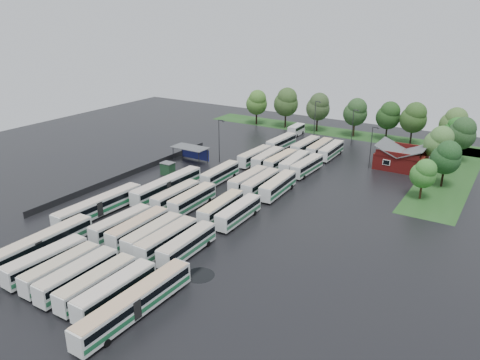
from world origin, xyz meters
The scene contains 60 objects.
ground centered at (0.00, 0.00, 0.00)m, with size 160.00×160.00×0.00m, color black.
brick_building centered at (24.00, 42.77, 1.87)m, with size 10.07×8.60×5.39m.
wash_shed centered at (-17.20, 22.02, 2.99)m, with size 8.20×4.20×3.58m.
utility_hut centered at (-16.20, 12.60, 1.32)m, with size 2.70×2.20×2.62m.
grass_strip_north centered at (2.00, 64.80, 0.01)m, with size 80.00×10.00×0.01m, color #1F4A19.
grass_strip_east centered at (34.00, 42.80, 0.01)m, with size 10.00×50.00×0.01m, color #1F4A19.
west_fence centered at (-22.20, 8.00, 0.60)m, with size 0.10×50.00×1.20m, color #2D2D30.
bus_r0c0 centered at (-4.50, -25.69, 1.75)m, with size 2.96×11.56×3.19m.
bus_r0c1 centered at (-1.22, -25.85, 1.69)m, with size 2.35×11.01×3.07m.
bus_r0c2 centered at (1.89, -25.88, 1.74)m, with size 2.52×11.41×3.17m.
bus_r0c3 centered at (5.25, -25.81, 1.71)m, with size 2.42×11.19×3.11m.
bus_r0c4 centered at (8.36, -25.81, 1.74)m, with size 2.49×11.41×3.17m.
bus_r1c0 centered at (-4.41, -12.26, 1.68)m, with size 2.74×11.04×3.05m.
bus_r1c1 centered at (-1.05, -12.06, 1.75)m, with size 2.60×11.47×3.18m.
bus_r1c2 centered at (2.19, -12.42, 1.71)m, with size 2.58×11.21×3.11m.
bus_r1c3 centered at (5.01, -12.60, 1.74)m, with size 2.44×11.40×3.17m.
bus_r1c4 centered at (8.31, -12.14, 1.69)m, with size 2.59×11.06×3.06m.
bus_r2c0 centered at (-4.54, 1.04, 1.69)m, with size 2.42×11.05×3.07m.
bus_r2c1 centered at (-1.12, 1.38, 1.69)m, with size 2.55×11.08×3.07m.
bus_r2c3 centered at (5.19, 0.97, 1.71)m, with size 2.90×11.30×3.12m.
bus_r2c4 centered at (8.58, 0.99, 1.67)m, with size 2.52×10.95×3.04m.
bus_r3c0 centered at (-4.44, 14.81, 1.67)m, with size 2.62×11.00×3.04m.
bus_r3c2 centered at (2.19, 14.76, 1.71)m, with size 2.46×11.17×3.10m.
bus_r3c3 centered at (5.08, 14.61, 1.71)m, with size 2.52×11.20×3.11m.
bus_r3c4 centered at (8.52, 14.93, 1.75)m, with size 2.95×11.56×3.19m.
bus_r4c0 centered at (-4.46, 28.67, 1.68)m, with size 2.73×11.04×3.05m.
bus_r4c1 centered at (-1.23, 28.73, 1.70)m, with size 2.59×11.17×3.10m.
bus_r4c2 centered at (2.02, 28.72, 1.70)m, with size 2.67×11.14×3.08m.
bus_r4c3 centered at (5.31, 28.74, 1.75)m, with size 2.94×11.52×3.18m.
bus_r4c4 centered at (8.25, 28.60, 1.68)m, with size 2.71×11.05×3.06m.
bus_r5c0 centered at (-4.55, 41.76, 1.72)m, with size 2.69×11.30×3.13m.
bus_r5c2 centered at (1.85, 41.83, 1.74)m, with size 2.69×11.42×3.16m.
bus_r5c3 centered at (5.35, 42.26, 1.69)m, with size 2.51×11.05×3.07m.
bus_r5c4 centered at (8.32, 41.97, 1.66)m, with size 2.49×10.87×3.02m.
artic_bus_west_a centered at (-9.06, -23.35, 1.74)m, with size 2.53×16.91×3.13m.
artic_bus_west_b centered at (-9.04, 4.00, 1.77)m, with size 2.68×17.23×3.19m.
artic_bus_west_c centered at (-12.45, -9.38, 1.77)m, with size 2.83×17.27×3.19m.
artic_bus_east centered at (11.96, -26.28, 1.74)m, with size 2.59×16.91×3.13m.
minibus centered at (-7.32, 55.99, 1.55)m, with size 2.55×6.45×2.79m.
tree_north_0 centered at (-22.76, 61.13, 6.68)m, with size 6.27×6.27×10.39m.
tree_north_1 centered at (-13.74, 62.34, 7.50)m, with size 7.04×7.04×11.66m.
tree_north_2 centered at (-4.17, 63.08, 7.05)m, with size 6.61×6.61×10.95m.
tree_north_3 centered at (6.60, 62.98, 6.79)m, with size 6.37×6.37×10.56m.
tree_north_4 centered at (15.05, 64.08, 6.64)m, with size 6.23×6.23×10.32m.
tree_north_5 centered at (21.61, 62.93, 7.07)m, with size 6.64×6.64×10.99m.
tree_north_6 centered at (31.10, 62.11, 6.97)m, with size 6.55×6.55×10.84m.
tree_east_0 centered at (31.74, 26.80, 4.97)m, with size 4.67×4.67×7.73m.
tree_east_1 centered at (33.94, 35.44, 6.05)m, with size 5.68×5.68×9.40m.
tree_east_2 centered at (30.99, 44.56, 6.43)m, with size 6.04×6.04×10.00m.
tree_east_3 centered at (34.01, 54.09, 6.70)m, with size 6.28×6.28×10.41m.
tree_east_4 centered at (31.72, 60.49, 5.93)m, with size 5.56×5.56×9.22m.
lamp_post_ne centered at (18.42, 39.03, 5.37)m, with size 1.42×0.28×9.25m.
lamp_post_nw centered at (-11.65, 25.26, 5.69)m, with size 1.51×0.29×9.79m.
lamp_post_back_w centered at (-1.81, 55.71, 5.81)m, with size 1.54×0.30×10.01m.
lamp_post_back_e centered at (9.03, 54.26, 5.34)m, with size 1.42×0.28×9.20m.
puddle_0 centered at (-1.58, -21.60, 0.00)m, with size 4.99×4.99×0.01m, color black.
puddle_1 centered at (9.65, -23.42, 0.00)m, with size 3.04×3.04×0.01m, color black.
puddle_2 centered at (-6.74, 4.27, 0.00)m, with size 6.78×6.78×0.01m, color black.
puddle_3 centered at (7.52, -2.62, 0.00)m, with size 3.06×3.06×0.01m, color black.
puddle_4 centered at (12.97, -15.59, 0.00)m, with size 3.97×3.97×0.01m, color black.
Camera 1 is at (45.53, -57.78, 32.96)m, focal length 35.00 mm.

